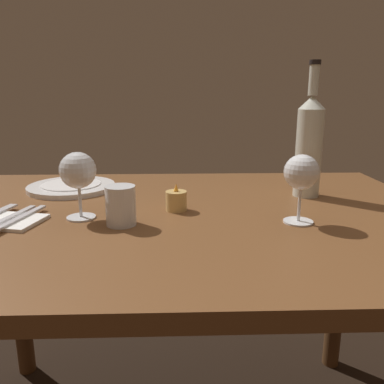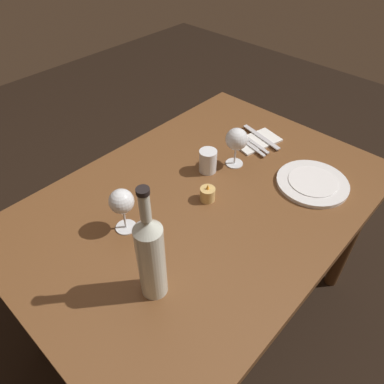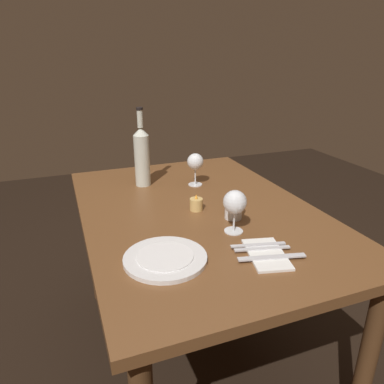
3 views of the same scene
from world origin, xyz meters
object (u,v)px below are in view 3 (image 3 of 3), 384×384
folded_napkin (266,254)px  wine_glass_right (235,203)px  wine_bottle (142,155)px  water_tumbler (233,209)px  fork_outer (258,245)px  votive_candle (196,205)px  dinner_plate (165,258)px  fork_inner (262,248)px  wine_glass_left (195,162)px  table_knife (272,257)px

folded_napkin → wine_glass_right: bearing=-172.8°
wine_bottle → water_tumbler: (0.48, 0.23, -0.11)m
wine_glass_right → fork_outer: (0.13, 0.02, -0.10)m
votive_candle → dinner_plate: 0.39m
water_tumbler → votive_candle: bearing=-139.1°
wine_bottle → folded_napkin: bearing=15.2°
folded_napkin → fork_inner: 0.03m
wine_glass_left → fork_inner: (0.64, -0.02, -0.10)m
water_tumbler → fork_outer: water_tumbler is taller
dinner_plate → wine_bottle: bearing=172.0°
folded_napkin → fork_outer: (-0.05, 0.00, 0.01)m
wine_glass_right → fork_outer: size_ratio=0.86×
votive_candle → dinner_plate: (0.31, -0.22, -0.02)m
wine_glass_left → votive_candle: 0.30m
table_knife → folded_napkin: bearing=180.0°
wine_glass_right → wine_bottle: size_ratio=0.42×
wine_glass_left → table_knife: 0.71m
fork_outer → table_knife: bearing=0.0°
wine_glass_left → folded_napkin: size_ratio=0.73×
wine_glass_left → fork_inner: size_ratio=0.86×
wine_bottle → folded_napkin: (0.76, 0.21, -0.14)m
water_tumbler → votive_candle: size_ratio=1.30×
wine_glass_right → table_knife: bearing=6.2°
fork_outer → table_knife: same height
fork_inner → wine_glass_left: bearing=177.8°
votive_candle → folded_napkin: bearing=11.0°
wine_glass_right → folded_napkin: 0.21m
wine_glass_left → folded_napkin: 0.68m
fork_outer → table_knife: (0.08, 0.00, 0.00)m
wine_glass_right → water_tumbler: size_ratio=1.76×
wine_glass_left → folded_napkin: bearing=-2.1°
table_knife → dinner_plate: bearing=-110.6°
votive_candle → fork_inner: (0.37, 0.08, -0.01)m
fork_inner → water_tumbler: bearing=174.1°
wine_glass_right → wine_bottle: 0.61m
wine_glass_right → wine_bottle: bearing=-162.5°
votive_candle → fork_inner: size_ratio=0.38×
fork_inner → table_knife: same height
wine_glass_right → water_tumbler: bearing=154.0°
dinner_plate → folded_napkin: bearing=74.5°
wine_glass_left → water_tumbler: size_ratio=1.76×
wine_glass_left → water_tumbler: bearing=0.2°
votive_candle → dinner_plate: size_ratio=0.26×
wine_bottle → folded_napkin: 0.80m
wine_bottle → table_knife: wine_bottle is taller
fork_inner → table_knife: bearing=0.0°
dinner_plate → fork_inner: (0.06, 0.30, 0.00)m
wine_glass_left → wine_glass_right: same height
wine_glass_right → water_tumbler: wine_glass_right is taller
dinner_plate → fork_outer: bearing=83.7°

